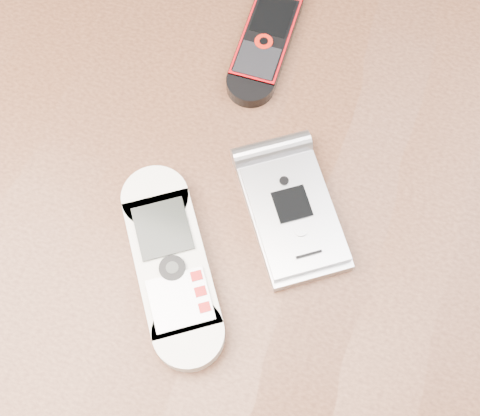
{
  "coord_description": "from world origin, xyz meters",
  "views": [
    {
      "loc": [
        0.06,
        -0.18,
        1.21
      ],
      "look_at": [
        0.01,
        0.0,
        0.76
      ],
      "focal_mm": 50.0,
      "sensor_mm": 36.0,
      "label": 1
    }
  ],
  "objects_px": {
    "nokia_black_red": "(266,39)",
    "motorola_razr": "(292,212)",
    "table": "(235,255)",
    "nokia_white": "(172,264)"
  },
  "relations": [
    {
      "from": "nokia_white",
      "to": "table",
      "type": "bearing_deg",
      "value": 29.7
    },
    {
      "from": "table",
      "to": "nokia_white",
      "type": "relative_size",
      "value": 7.83
    },
    {
      "from": "nokia_black_red",
      "to": "motorola_razr",
      "type": "xyz_separation_m",
      "value": [
        0.06,
        -0.14,
        0.0
      ]
    },
    {
      "from": "table",
      "to": "nokia_black_red",
      "type": "relative_size",
      "value": 9.35
    },
    {
      "from": "nokia_black_red",
      "to": "motorola_razr",
      "type": "bearing_deg",
      "value": -66.7
    },
    {
      "from": "nokia_black_red",
      "to": "motorola_razr",
      "type": "relative_size",
      "value": 1.09
    },
    {
      "from": "nokia_white",
      "to": "nokia_black_red",
      "type": "xyz_separation_m",
      "value": [
        0.01,
        0.21,
        -0.0
      ]
    },
    {
      "from": "nokia_black_red",
      "to": "table",
      "type": "bearing_deg",
      "value": -82.83
    },
    {
      "from": "table",
      "to": "nokia_black_red",
      "type": "xyz_separation_m",
      "value": [
        -0.02,
        0.15,
        0.11
      ]
    },
    {
      "from": "nokia_white",
      "to": "nokia_black_red",
      "type": "bearing_deg",
      "value": 54.85
    }
  ]
}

